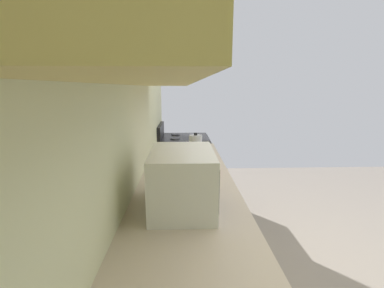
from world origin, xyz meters
The scene contains 7 objects.
wall_back centered at (0.00, 1.56, 1.37)m, with size 4.15×0.12×2.74m, color beige.
counter_run centered at (-0.35, 1.19, 0.45)m, with size 3.32×0.66×0.90m.
upper_cabinets centered at (-0.35, 1.34, 1.84)m, with size 2.18×0.34×0.58m.
oven_range centered at (1.63, 1.19, 0.47)m, with size 0.65×0.64×1.08m.
microwave centered at (-0.32, 1.21, 1.06)m, with size 0.46×0.33×0.31m.
bowl centered at (0.27, 1.08, 0.93)m, with size 0.19×0.19×0.05m.
kettle centered at (0.99, 1.08, 0.98)m, with size 0.18×0.13×0.18m.
Camera 1 is at (-1.63, 1.20, 1.53)m, focal length 24.64 mm.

